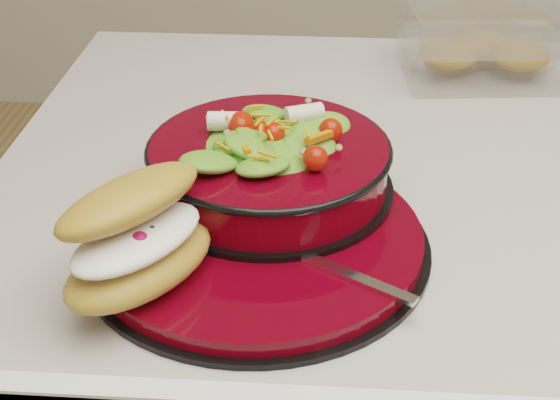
# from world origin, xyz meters

# --- Properties ---
(dinner_plate) EXTENTS (0.31, 0.31, 0.02)m
(dinner_plate) POSITION_xyz_m (-0.32, -0.18, 0.91)
(dinner_plate) COLOR black
(dinner_plate) RESTS_ON island_counter
(salad_bowl) EXTENTS (0.24, 0.24, 0.10)m
(salad_bowl) POSITION_xyz_m (-0.32, -0.11, 0.96)
(salad_bowl) COLOR black
(salad_bowl) RESTS_ON dinner_plate
(croissant) EXTENTS (0.15, 0.17, 0.09)m
(croissant) POSITION_xyz_m (-0.41, -0.26, 0.96)
(croissant) COLOR #BD8839
(croissant) RESTS_ON dinner_plate
(fork) EXTENTS (0.13, 0.09, 0.00)m
(fork) POSITION_xyz_m (-0.26, -0.23, 0.92)
(fork) COLOR silver
(fork) RESTS_ON dinner_plate
(pastry_box) EXTENTS (0.22, 0.17, 0.09)m
(pastry_box) POSITION_xyz_m (-0.06, 0.24, 0.94)
(pastry_box) COLOR white
(pastry_box) RESTS_ON island_counter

